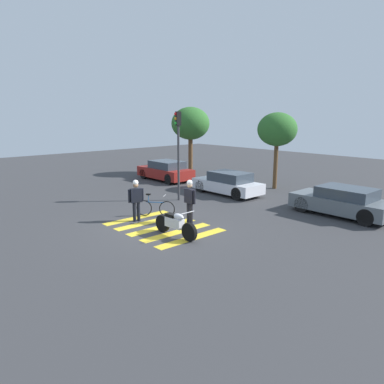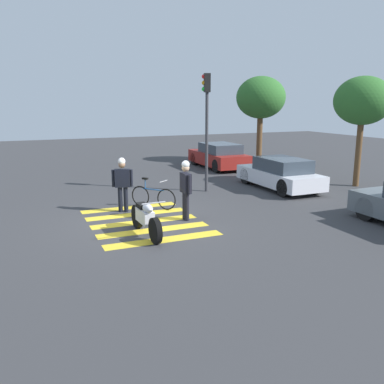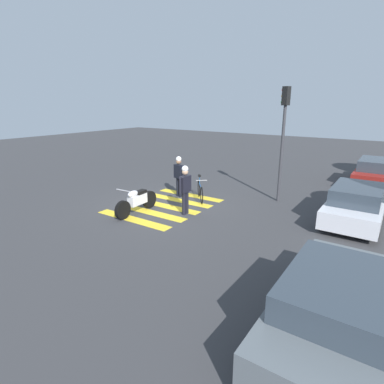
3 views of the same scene
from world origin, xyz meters
TOP-DOWN VIEW (x-y plane):
  - ground_plane at (0.00, 0.00)m, footprint 60.00×60.00m
  - police_motorcycle at (1.22, -0.33)m, footprint 2.15×0.62m
  - leaning_bicycle at (-1.46, 0.74)m, footprint 1.39×1.13m
  - officer_on_foot at (0.29, 1.21)m, footprint 0.68×0.24m
  - officer_by_motorcycle at (-1.38, -0.31)m, footprint 0.32×0.65m
  - crosswalk_stripes at (0.00, 0.00)m, footprint 4.05×3.20m
  - car_maroon_wagon at (-8.33, 6.68)m, footprint 4.18×1.83m
  - car_white_van at (-2.42, 6.49)m, footprint 4.11×1.69m
  - traffic_light_pole at (-3.17, 3.51)m, footprint 0.30×0.35m
  - street_tree_near at (-9.30, 9.83)m, footprint 2.83×2.83m
  - street_tree_mid at (-1.62, 9.83)m, footprint 2.32×2.32m

SIDE VIEW (x-z plane):
  - ground_plane at x=0.00m, z-range 0.00..0.00m
  - crosswalk_stripes at x=0.00m, z-range 0.00..0.01m
  - leaning_bicycle at x=-1.46m, z-range -0.12..0.90m
  - police_motorcycle at x=1.22m, z-range -0.06..1.00m
  - car_white_van at x=-2.42m, z-range -0.02..1.27m
  - car_maroon_wagon at x=-8.33m, z-range -0.02..1.32m
  - officer_by_motorcycle at x=-1.38m, z-range 0.14..1.91m
  - officer_on_foot at x=0.29m, z-range 0.15..1.97m
  - traffic_light_pole at x=-3.17m, z-range 0.76..5.33m
  - street_tree_mid at x=-1.62m, z-range 1.25..5.80m
  - street_tree_near at x=-9.30m, z-range 1.25..6.21m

